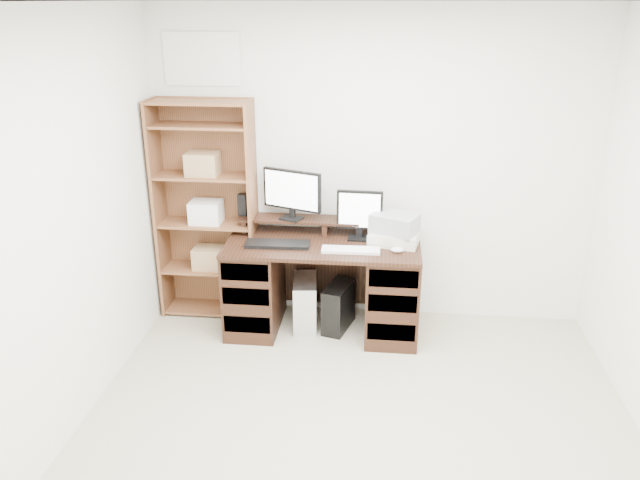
% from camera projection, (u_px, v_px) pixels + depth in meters
% --- Properties ---
extents(room, '(3.54, 4.04, 2.54)m').
position_uv_depth(room, '(359.00, 271.00, 3.09)').
color(room, '#B6AC8F').
rests_on(room, ground).
extents(desk, '(1.50, 0.70, 0.75)m').
position_uv_depth(desk, '(323.00, 284.00, 4.96)').
color(desk, black).
rests_on(desk, ground).
extents(riser_shelf, '(1.40, 0.22, 0.12)m').
position_uv_depth(riser_shelf, '(326.00, 222.00, 4.99)').
color(riser_shelf, black).
rests_on(riser_shelf, desk).
extents(monitor_wide, '(0.48, 0.21, 0.40)m').
position_uv_depth(monitor_wide, '(292.00, 192.00, 4.90)').
color(monitor_wide, black).
rests_on(monitor_wide, riser_shelf).
extents(monitor_small, '(0.36, 0.14, 0.39)m').
position_uv_depth(monitor_small, '(360.00, 213.00, 4.83)').
color(monitor_small, black).
rests_on(monitor_small, desk).
extents(speaker, '(0.08, 0.08, 0.18)m').
position_uv_depth(speaker, '(243.00, 204.00, 5.04)').
color(speaker, black).
rests_on(speaker, riser_shelf).
extents(keyboard_black, '(0.50, 0.18, 0.03)m').
position_uv_depth(keyboard_black, '(278.00, 244.00, 4.75)').
color(keyboard_black, black).
rests_on(keyboard_black, desk).
extents(keyboard_white, '(0.44, 0.14, 0.02)m').
position_uv_depth(keyboard_white, '(351.00, 250.00, 4.65)').
color(keyboard_white, white).
rests_on(keyboard_white, desk).
extents(mouse, '(0.10, 0.07, 0.04)m').
position_uv_depth(mouse, '(397.00, 250.00, 4.63)').
color(mouse, silver).
rests_on(mouse, desk).
extents(printer, '(0.41, 0.34, 0.09)m').
position_uv_depth(printer, '(394.00, 238.00, 4.79)').
color(printer, beige).
rests_on(printer, desk).
extents(basket, '(0.40, 0.35, 0.14)m').
position_uv_depth(basket, '(395.00, 223.00, 4.75)').
color(basket, '#92969C').
rests_on(basket, printer).
extents(tower_silver, '(0.22, 0.43, 0.41)m').
position_uv_depth(tower_silver, '(305.00, 302.00, 5.07)').
color(tower_silver, silver).
rests_on(tower_silver, ground).
extents(tower_black, '(0.26, 0.41, 0.38)m').
position_uv_depth(tower_black, '(339.00, 307.00, 5.03)').
color(tower_black, black).
rests_on(tower_black, ground).
extents(bookshelf, '(0.80, 0.30, 1.80)m').
position_uv_depth(bookshelf, '(207.00, 209.00, 5.06)').
color(bookshelf, brown).
rests_on(bookshelf, ground).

